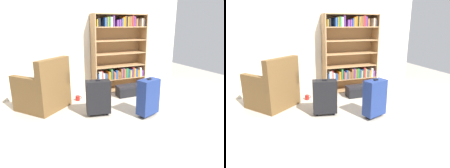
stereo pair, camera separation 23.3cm
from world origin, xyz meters
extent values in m
plane|color=#B2A899|center=(0.00, 0.00, 0.00)|extent=(8.24, 8.24, 0.00)
cube|color=beige|center=(0.00, 1.69, 1.30)|extent=(4.71, 0.10, 2.60)
cube|color=#A87F51|center=(0.14, 1.45, 0.82)|extent=(0.02, 0.33, 1.63)
cube|color=#A87F51|center=(1.31, 1.45, 0.82)|extent=(0.02, 0.33, 1.63)
cube|color=#A87F51|center=(0.73, 1.61, 0.82)|extent=(1.19, 0.02, 1.63)
cube|color=#A87F51|center=(0.73, 1.45, 0.01)|extent=(1.15, 0.31, 0.02)
cube|color=#A87F51|center=(0.73, 1.45, 0.28)|extent=(1.15, 0.31, 0.02)
cube|color=#A87F51|center=(0.73, 1.45, 0.55)|extent=(1.15, 0.31, 0.02)
cube|color=#A87F51|center=(0.73, 1.45, 0.83)|extent=(1.15, 0.31, 0.02)
cube|color=#A87F51|center=(0.73, 1.45, 1.10)|extent=(1.15, 0.31, 0.02)
cube|color=#A87F51|center=(0.73, 1.45, 1.37)|extent=(1.15, 0.31, 0.02)
cube|color=#A87F51|center=(0.73, 1.45, 1.62)|extent=(1.15, 0.31, 0.02)
cube|color=#264C99|center=(0.19, 1.42, 0.37)|extent=(0.02, 0.26, 0.15)
cube|color=silver|center=(0.22, 1.39, 0.39)|extent=(0.03, 0.19, 0.19)
cube|color=silver|center=(0.26, 1.38, 0.39)|extent=(0.02, 0.19, 0.19)
cube|color=#B22D2D|center=(0.28, 1.40, 0.39)|extent=(0.02, 0.22, 0.20)
cube|color=silver|center=(0.31, 1.41, 0.37)|extent=(0.04, 0.24, 0.15)
cube|color=#264C99|center=(0.37, 1.39, 0.36)|extent=(0.03, 0.19, 0.13)
cube|color=brown|center=(0.40, 1.41, 0.36)|extent=(0.02, 0.25, 0.13)
cube|color=orange|center=(0.44, 1.41, 0.38)|extent=(0.04, 0.25, 0.17)
cube|color=#2D7238|center=(0.49, 1.41, 0.40)|extent=(0.04, 0.23, 0.22)
cube|color=#66337F|center=(0.54, 1.42, 0.38)|extent=(0.02, 0.25, 0.18)
cube|color=orange|center=(0.57, 1.39, 0.37)|extent=(0.03, 0.21, 0.15)
cube|color=#264C99|center=(0.61, 1.42, 0.38)|extent=(0.04, 0.26, 0.18)
cube|color=orange|center=(0.65, 1.41, 0.38)|extent=(0.02, 0.24, 0.17)
cube|color=brown|center=(0.68, 1.43, 0.37)|extent=(0.03, 0.27, 0.15)
cube|color=brown|center=(0.73, 1.39, 0.40)|extent=(0.04, 0.19, 0.21)
cube|color=#66337F|center=(0.77, 1.41, 0.40)|extent=(0.03, 0.24, 0.22)
cube|color=orange|center=(0.81, 1.43, 0.39)|extent=(0.02, 0.27, 0.20)
cube|color=#2D7238|center=(0.84, 1.41, 0.39)|extent=(0.02, 0.24, 0.20)
cube|color=#2D7238|center=(0.87, 1.39, 0.40)|extent=(0.04, 0.19, 0.21)
cube|color=#264C99|center=(0.92, 1.43, 0.38)|extent=(0.03, 0.28, 0.18)
cube|color=gold|center=(0.95, 1.38, 0.37)|extent=(0.03, 0.19, 0.16)
cube|color=#264C99|center=(0.98, 1.40, 0.38)|extent=(0.02, 0.22, 0.18)
cube|color=#B22D2D|center=(1.02, 1.43, 0.40)|extent=(0.03, 0.28, 0.22)
cube|color=gold|center=(1.05, 1.42, 0.39)|extent=(0.03, 0.25, 0.19)
cube|color=#264C99|center=(1.10, 1.42, 0.38)|extent=(0.04, 0.25, 0.17)
cube|color=orange|center=(1.15, 1.42, 0.37)|extent=(0.04, 0.27, 0.15)
cube|color=silver|center=(1.20, 1.42, 0.39)|extent=(0.04, 0.27, 0.20)
cube|color=#66337F|center=(1.25, 1.43, 0.36)|extent=(0.04, 0.27, 0.14)
cube|color=gold|center=(0.19, 1.42, 1.45)|extent=(0.02, 0.25, 0.14)
cube|color=black|center=(0.23, 1.43, 1.46)|extent=(0.04, 0.28, 0.15)
cube|color=#264C99|center=(0.36, 1.43, 1.47)|extent=(0.04, 0.28, 0.17)
cube|color=gold|center=(0.41, 1.41, 1.47)|extent=(0.02, 0.23, 0.18)
cube|color=#2D7238|center=(0.45, 1.39, 1.48)|extent=(0.04, 0.21, 0.19)
cube|color=silver|center=(0.49, 1.43, 1.47)|extent=(0.04, 0.28, 0.18)
cube|color=#66337F|center=(0.54, 1.40, 1.49)|extent=(0.03, 0.22, 0.21)
cube|color=#66337F|center=(0.62, 1.40, 1.45)|extent=(0.04, 0.21, 0.13)
cube|color=#66337F|center=(0.68, 1.42, 1.45)|extent=(0.04, 0.25, 0.14)
cube|color=#264C99|center=(0.72, 1.41, 1.46)|extent=(0.03, 0.23, 0.16)
cube|color=orange|center=(0.76, 1.39, 1.47)|extent=(0.04, 0.21, 0.18)
cube|color=orange|center=(0.80, 1.41, 1.48)|extent=(0.02, 0.23, 0.20)
cube|color=black|center=(0.83, 1.39, 1.48)|extent=(0.04, 0.19, 0.21)
cube|color=gold|center=(0.86, 1.42, 1.48)|extent=(0.02, 0.26, 0.19)
cube|color=brown|center=(0.89, 1.40, 1.48)|extent=(0.03, 0.22, 0.20)
cube|color=brown|center=(0.93, 1.43, 1.48)|extent=(0.03, 0.27, 0.20)
cube|color=#B22D2D|center=(0.97, 1.39, 1.49)|extent=(0.04, 0.19, 0.21)
cube|color=#66337F|center=(1.01, 1.43, 1.48)|extent=(0.03, 0.28, 0.20)
cube|color=brown|center=(1.06, 1.41, 1.46)|extent=(0.04, 0.25, 0.16)
cube|color=silver|center=(1.19, 1.42, 1.46)|extent=(0.02, 0.25, 0.16)
cube|color=brown|center=(1.22, 1.40, 1.46)|extent=(0.02, 0.22, 0.16)
cube|color=black|center=(1.25, 1.43, 1.45)|extent=(0.03, 0.28, 0.14)
cube|color=brown|center=(-0.95, 1.05, 0.20)|extent=(0.99, 0.99, 0.40)
cube|color=#91724F|center=(-0.95, 1.05, 0.44)|extent=(0.76, 0.77, 0.08)
cube|color=brown|center=(-0.77, 0.83, 0.65)|extent=(0.61, 0.54, 0.50)
cube|color=brown|center=(-0.72, 1.25, 0.51)|extent=(0.53, 0.60, 0.22)
cube|color=brown|center=(-1.18, 0.86, 0.51)|extent=(0.53, 0.60, 0.22)
cylinder|color=red|center=(-0.31, 1.14, 0.05)|extent=(0.08, 0.08, 0.10)
torus|color=red|center=(-0.26, 1.14, 0.05)|extent=(0.06, 0.01, 0.06)
cube|color=black|center=(0.72, 0.99, 0.10)|extent=(0.48, 0.23, 0.20)
cube|color=black|center=(0.72, 0.99, 0.20)|extent=(0.49, 0.24, 0.04)
cube|color=black|center=(-0.17, 0.35, 0.32)|extent=(0.41, 0.26, 0.53)
cube|color=black|center=(-0.17, 0.35, 0.59)|extent=(0.07, 0.05, 0.02)
cylinder|color=black|center=(-0.30, 0.38, 0.03)|extent=(0.06, 0.06, 0.05)
cylinder|color=black|center=(-0.04, 0.33, 0.03)|extent=(0.06, 0.06, 0.05)
cube|color=navy|center=(0.54, 0.01, 0.33)|extent=(0.39, 0.29, 0.56)
cube|color=black|center=(0.54, 0.01, 0.62)|extent=(0.08, 0.06, 0.02)
cylinder|color=black|center=(0.43, -0.03, 0.03)|extent=(0.06, 0.06, 0.05)
cylinder|color=black|center=(0.66, 0.04, 0.03)|extent=(0.06, 0.06, 0.05)
camera|label=1|loc=(-1.20, -2.52, 1.43)|focal=32.63mm
camera|label=2|loc=(-0.99, -2.61, 1.43)|focal=32.63mm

